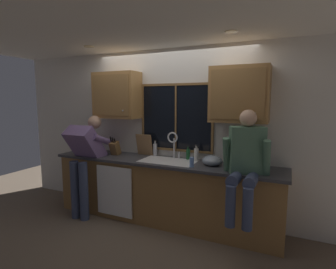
# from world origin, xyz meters

# --- Properties ---
(back_wall) EXTENTS (5.76, 0.12, 2.55)m
(back_wall) POSITION_xyz_m (0.00, 0.06, 1.27)
(back_wall) COLOR silver
(back_wall) RESTS_ON floor
(ceiling) EXTENTS (5.76, 4.40, 0.04)m
(ceiling) POSITION_xyz_m (0.00, -1.60, 2.57)
(ceiling) COLOR white
(ceiling_downlight_left) EXTENTS (0.14, 0.14, 0.01)m
(ceiling_downlight_left) POSITION_xyz_m (-1.01, -0.60, 2.54)
(ceiling_downlight_left) COLOR #FFEAB2
(ceiling_downlight_right) EXTENTS (0.14, 0.14, 0.01)m
(ceiling_downlight_right) POSITION_xyz_m (1.01, -0.60, 2.54)
(ceiling_downlight_right) COLOR #FFEAB2
(window_glass) EXTENTS (1.10, 0.02, 0.95)m
(window_glass) POSITION_xyz_m (0.10, -0.01, 1.52)
(window_glass) COLOR black
(window_frame_top) EXTENTS (1.17, 0.02, 0.04)m
(window_frame_top) POSITION_xyz_m (0.10, -0.02, 2.02)
(window_frame_top) COLOR brown
(window_frame_bottom) EXTENTS (1.17, 0.02, 0.04)m
(window_frame_bottom) POSITION_xyz_m (0.10, -0.02, 1.03)
(window_frame_bottom) COLOR brown
(window_frame_left) EXTENTS (0.04, 0.02, 0.95)m
(window_frame_left) POSITION_xyz_m (-0.47, -0.02, 1.52)
(window_frame_left) COLOR brown
(window_frame_right) EXTENTS (0.03, 0.02, 0.95)m
(window_frame_right) POSITION_xyz_m (0.66, -0.02, 1.52)
(window_frame_right) COLOR brown
(window_mullion_center) EXTENTS (0.02, 0.02, 0.95)m
(window_mullion_center) POSITION_xyz_m (0.10, -0.02, 1.52)
(window_mullion_center) COLOR brown
(lower_cabinet_run) EXTENTS (3.36, 0.58, 0.88)m
(lower_cabinet_run) POSITION_xyz_m (0.00, -0.29, 0.44)
(lower_cabinet_run) COLOR olive
(lower_cabinet_run) RESTS_ON floor
(countertop) EXTENTS (3.42, 0.62, 0.04)m
(countertop) POSITION_xyz_m (0.00, -0.31, 0.90)
(countertop) COLOR #38383D
(countertop) RESTS_ON lower_cabinet_run
(dishwasher_front) EXTENTS (0.60, 0.02, 0.74)m
(dishwasher_front) POSITION_xyz_m (-0.63, -0.61, 0.46)
(dishwasher_front) COLOR white
(upper_cabinet_left) EXTENTS (0.74, 0.36, 0.72)m
(upper_cabinet_left) POSITION_xyz_m (-0.85, -0.17, 1.86)
(upper_cabinet_left) COLOR #9E703D
(upper_cabinet_right) EXTENTS (0.74, 0.36, 0.72)m
(upper_cabinet_right) POSITION_xyz_m (1.05, -0.17, 1.86)
(upper_cabinet_right) COLOR #9E703D
(sink) EXTENTS (0.80, 0.46, 0.21)m
(sink) POSITION_xyz_m (0.10, -0.30, 0.82)
(sink) COLOR silver
(sink) RESTS_ON lower_cabinet_run
(faucet) EXTENTS (0.18, 0.09, 0.40)m
(faucet) POSITION_xyz_m (0.10, -0.12, 1.17)
(faucet) COLOR silver
(faucet) RESTS_ON countertop
(person_standing) EXTENTS (0.53, 0.70, 1.54)m
(person_standing) POSITION_xyz_m (-1.15, -0.61, 0.96)
(person_standing) COLOR #384260
(person_standing) RESTS_ON floor
(person_sitting_on_counter) EXTENTS (0.54, 0.66, 1.26)m
(person_sitting_on_counter) POSITION_xyz_m (1.21, -0.57, 1.10)
(person_sitting_on_counter) COLOR #384260
(person_sitting_on_counter) RESTS_ON countertop
(knife_block) EXTENTS (0.12, 0.18, 0.32)m
(knife_block) POSITION_xyz_m (-0.84, -0.27, 1.03)
(knife_block) COLOR brown
(knife_block) RESTS_ON countertop
(cutting_board) EXTENTS (0.27, 0.09, 0.34)m
(cutting_board) POSITION_xyz_m (-0.41, -0.09, 1.09)
(cutting_board) COLOR #997047
(cutting_board) RESTS_ON countertop
(mixing_bowl) EXTENTS (0.27, 0.27, 0.14)m
(mixing_bowl) POSITION_xyz_m (0.74, -0.27, 0.98)
(mixing_bowl) COLOR #8C99A8
(mixing_bowl) RESTS_ON countertop
(soap_dispenser) EXTENTS (0.06, 0.07, 0.18)m
(soap_dispenser) POSITION_xyz_m (0.52, -0.48, 0.99)
(soap_dispenser) COLOR #668CCC
(soap_dispenser) RESTS_ON countertop
(bottle_green_glass) EXTENTS (0.06, 0.06, 0.25)m
(bottle_green_glass) POSITION_xyz_m (-0.23, -0.07, 1.02)
(bottle_green_glass) COLOR #B7B7BC
(bottle_green_glass) RESTS_ON countertop
(bottle_tall_clear) EXTENTS (0.07, 0.07, 0.24)m
(bottle_tall_clear) POSITION_xyz_m (0.47, -0.13, 1.02)
(bottle_tall_clear) COLOR silver
(bottle_tall_clear) RESTS_ON countertop
(bottle_amber_small) EXTENTS (0.06, 0.06, 0.20)m
(bottle_amber_small) POSITION_xyz_m (0.32, -0.09, 1.00)
(bottle_amber_small) COLOR #1E592D
(bottle_amber_small) RESTS_ON countertop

